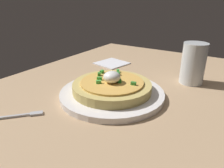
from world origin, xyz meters
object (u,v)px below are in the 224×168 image
(plate, at_px, (112,93))
(fork, at_px, (21,115))
(pizza, at_px, (112,86))
(napkin, at_px, (112,63))
(cup_near, at_px, (193,65))

(plate, xyz_separation_m, fork, (-0.20, 0.12, -0.01))
(plate, height_order, fork, plate)
(pizza, height_order, fork, pizza)
(pizza, xyz_separation_m, napkin, (0.25, 0.16, -0.03))
(plate, bearing_deg, pizza, -148.19)
(fork, bearing_deg, cup_near, 9.17)
(cup_near, bearing_deg, napkin, 84.22)
(pizza, bearing_deg, napkin, 32.89)
(fork, bearing_deg, plate, 12.23)
(napkin, bearing_deg, cup_near, -95.78)
(plate, distance_m, pizza, 0.02)
(pizza, distance_m, fork, 0.23)
(plate, bearing_deg, fork, 149.69)
(cup_near, height_order, fork, cup_near)
(plate, height_order, napkin, plate)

